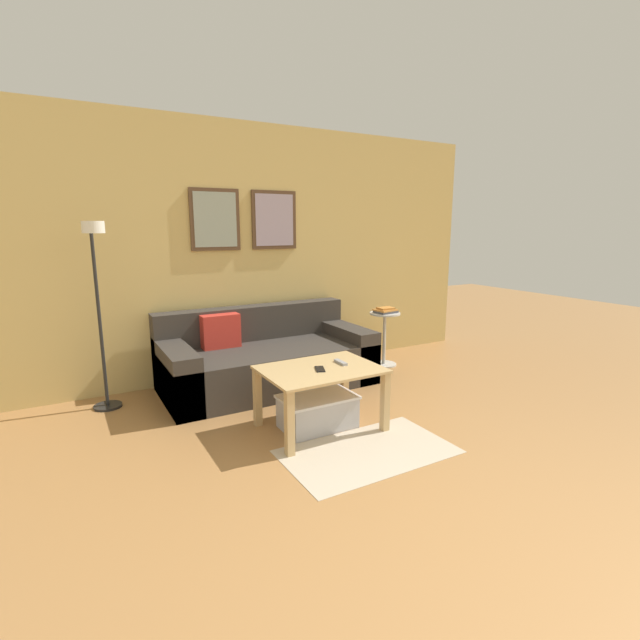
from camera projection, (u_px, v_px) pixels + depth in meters
name	position (u px, v px, depth m)	size (l,w,h in m)	color
ground_plane	(596.00, 620.00, 1.85)	(16.00, 16.00, 0.00)	#A87542
wall_back	(249.00, 252.00, 4.76)	(5.60, 0.09, 2.55)	#D6B76B
area_rug	(368.00, 451.00, 3.22)	(1.19, 0.70, 0.01)	#C1B299
couch	(266.00, 360.00, 4.52)	(1.99, 0.95, 0.75)	#38332D
coffee_table	(320.00, 380.00, 3.54)	(0.88, 0.65, 0.48)	tan
storage_bin	(318.00, 411.00, 3.60)	(0.58, 0.37, 0.26)	#B2B2B7
floor_lamp	(98.00, 294.00, 3.70)	(0.23, 0.47, 1.58)	black
side_table	(384.00, 334.00, 5.17)	(0.34, 0.34, 0.60)	silver
book_stack	(386.00, 310.00, 5.11)	(0.25, 0.21, 0.06)	#4C4C51
remote_control	(341.00, 362.00, 3.63)	(0.04, 0.15, 0.02)	#99999E
cell_phone	(320.00, 369.00, 3.48)	(0.07, 0.14, 0.01)	black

